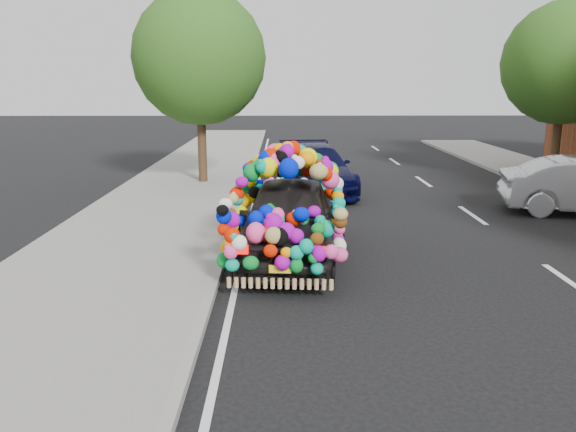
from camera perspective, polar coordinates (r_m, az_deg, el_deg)
name	(u,v)px	position (r m, az deg, el deg)	size (l,w,h in m)	color
ground	(357,285)	(9.43, 6.98, -6.98)	(100.00, 100.00, 0.00)	black
sidewalk	(96,283)	(9.81, -18.93, -6.44)	(4.00, 60.00, 0.12)	gray
kerb	(215,282)	(9.39, -7.47, -6.66)	(0.15, 60.00, 0.13)	gray
lane_markings	(572,284)	(10.53, 26.91, -6.15)	(6.00, 50.00, 0.01)	silver
tree_near_sidewalk	(199,58)	(18.45, -9.02, 15.56)	(4.20, 4.20, 6.13)	#332114
tree_far_b	(565,63)	(20.93, 26.30, 13.75)	(4.00, 4.00, 5.90)	#332114
plush_art_car	(289,201)	(10.60, 0.12, 1.56)	(2.47, 4.71, 2.13)	black
navy_sedan	(314,169)	(17.26, 2.71, 4.83)	(1.98, 4.86, 1.41)	black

